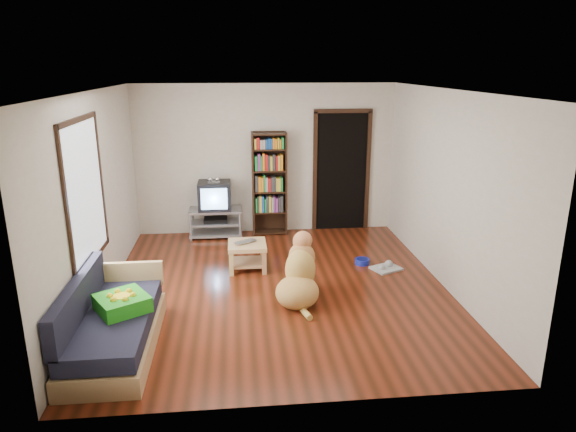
{
  "coord_description": "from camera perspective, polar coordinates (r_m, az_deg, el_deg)",
  "views": [
    {
      "loc": [
        -0.52,
        -6.37,
        2.9
      ],
      "look_at": [
        0.17,
        0.35,
        0.9
      ],
      "focal_mm": 32.0,
      "sensor_mm": 36.0,
      "label": 1
    }
  ],
  "objects": [
    {
      "name": "sofa",
      "position": [
        5.81,
        -19.07,
        -11.54
      ],
      "size": [
        0.8,
        1.8,
        0.8
      ],
      "color": "tan",
      "rests_on": "ground"
    },
    {
      "name": "ground",
      "position": [
        7.02,
        -1.12,
        -7.91
      ],
      "size": [
        5.0,
        5.0,
        0.0
      ],
      "primitive_type": "plane",
      "color": "#612110",
      "rests_on": "ground"
    },
    {
      "name": "wall_right",
      "position": [
        7.13,
        17.17,
        2.78
      ],
      "size": [
        0.0,
        5.0,
        5.0
      ],
      "primitive_type": "plane",
      "rotation": [
        1.57,
        0.0,
        -1.57
      ],
      "color": "beige",
      "rests_on": "ground"
    },
    {
      "name": "green_cushion",
      "position": [
        5.72,
        -17.95,
        -9.18
      ],
      "size": [
        0.66,
        0.66,
        0.16
      ],
      "primitive_type": "cube",
      "rotation": [
        0.0,
        0.0,
        0.56
      ],
      "color": "green",
      "rests_on": "sofa"
    },
    {
      "name": "wall_left",
      "position": [
        6.79,
        -20.46,
        1.81
      ],
      "size": [
        0.0,
        5.0,
        5.0
      ],
      "primitive_type": "plane",
      "rotation": [
        1.57,
        0.0,
        1.57
      ],
      "color": "beige",
      "rests_on": "ground"
    },
    {
      "name": "coffee_table",
      "position": [
        7.54,
        -4.55,
        -3.88
      ],
      "size": [
        0.55,
        0.55,
        0.4
      ],
      "color": "tan",
      "rests_on": "ground"
    },
    {
      "name": "laptop",
      "position": [
        7.47,
        -4.57,
        -3.0
      ],
      "size": [
        0.41,
        0.37,
        0.03
      ],
      "primitive_type": "imported",
      "rotation": [
        0.0,
        0.0,
        0.56
      ],
      "color": "#B5B5BA",
      "rests_on": "coffee_table"
    },
    {
      "name": "doorway",
      "position": [
        9.22,
        5.96,
        5.28
      ],
      "size": [
        1.03,
        0.05,
        2.19
      ],
      "color": "black",
      "rests_on": "wall_back"
    },
    {
      "name": "dog_bowl",
      "position": [
        7.86,
        8.23,
        -5.01
      ],
      "size": [
        0.22,
        0.22,
        0.08
      ],
      "primitive_type": "cylinder",
      "color": "#162099",
      "rests_on": "ground"
    },
    {
      "name": "dog",
      "position": [
        6.55,
        1.28,
        -6.71
      ],
      "size": [
        0.7,
        1.07,
        0.88
      ],
      "color": "gold",
      "rests_on": "ground"
    },
    {
      "name": "bookshelf",
      "position": [
        8.94,
        -2.1,
        4.22
      ],
      "size": [
        0.6,
        0.3,
        1.8
      ],
      "color": "black",
      "rests_on": "ground"
    },
    {
      "name": "crt_tv",
      "position": [
        8.92,
        -8.15,
        2.33
      ],
      "size": [
        0.55,
        0.52,
        0.58
      ],
      "color": "black",
      "rests_on": "tv_stand"
    },
    {
      "name": "wall_back",
      "position": [
        9.03,
        -2.5,
        6.28
      ],
      "size": [
        4.5,
        0.0,
        4.5
      ],
      "primitive_type": "plane",
      "rotation": [
        1.57,
        0.0,
        0.0
      ],
      "color": "beige",
      "rests_on": "ground"
    },
    {
      "name": "tv_stand",
      "position": [
        9.02,
        -8.04,
        -0.62
      ],
      "size": [
        0.9,
        0.45,
        0.5
      ],
      "color": "#99999E",
      "rests_on": "ground"
    },
    {
      "name": "wall_front",
      "position": [
        4.22,
        1.64,
        -5.81
      ],
      "size": [
        4.5,
        0.0,
        4.5
      ],
      "primitive_type": "plane",
      "rotation": [
        -1.57,
        0.0,
        0.0
      ],
      "color": "beige",
      "rests_on": "ground"
    },
    {
      "name": "window",
      "position": [
        6.27,
        -21.59,
        2.42
      ],
      "size": [
        0.03,
        1.46,
        1.7
      ],
      "color": "white",
      "rests_on": "wall_left"
    },
    {
      "name": "ceiling",
      "position": [
        6.4,
        -1.25,
        13.8
      ],
      "size": [
        5.0,
        5.0,
        0.0
      ],
      "primitive_type": "plane",
      "rotation": [
        3.14,
        0.0,
        0.0
      ],
      "color": "white",
      "rests_on": "ground"
    },
    {
      "name": "grey_rag",
      "position": [
        7.73,
        10.84,
        -5.74
      ],
      "size": [
        0.49,
        0.45,
        0.03
      ],
      "primitive_type": "cube",
      "rotation": [
        0.0,
        0.0,
        0.41
      ],
      "color": "#A5A5A5",
      "rests_on": "ground"
    }
  ]
}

